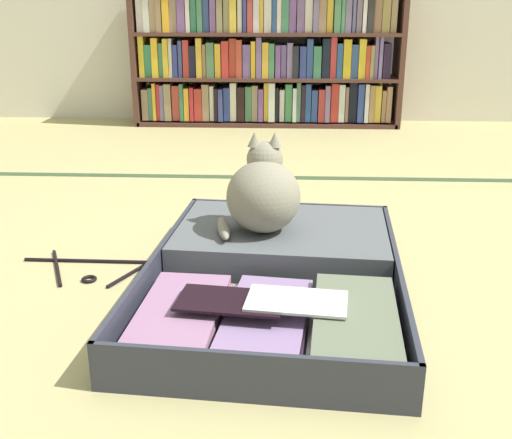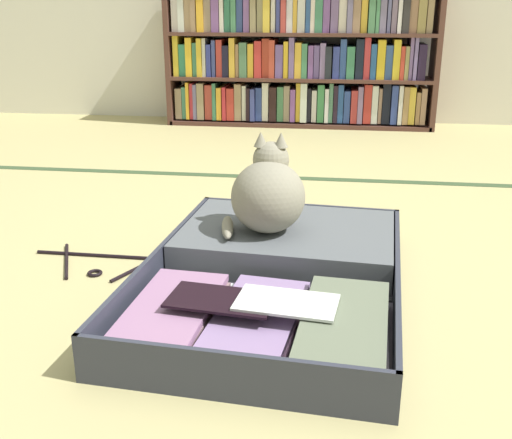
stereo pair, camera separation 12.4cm
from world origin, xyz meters
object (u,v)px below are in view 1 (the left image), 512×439
open_suitcase (279,270)px  clothes_hanger (98,267)px  bookshelf (266,58)px  black_cat (263,194)px

open_suitcase → clothes_hanger: 0.51m
bookshelf → clothes_hanger: bearing=-100.3°
bookshelf → black_cat: bookshelf is taller
bookshelf → open_suitcase: 2.28m
bookshelf → black_cat: bearing=-88.3°
bookshelf → black_cat: 2.12m
open_suitcase → black_cat: bearing=108.1°
black_cat → clothes_hanger: bearing=-172.9°
bookshelf → clothes_hanger: 2.24m
clothes_hanger → black_cat: bearing=7.1°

